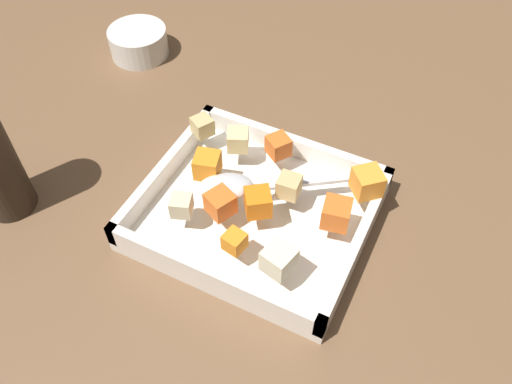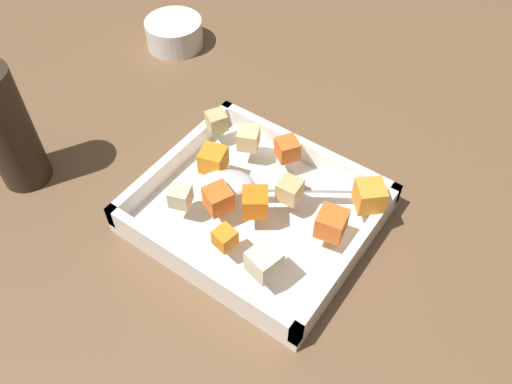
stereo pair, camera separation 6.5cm
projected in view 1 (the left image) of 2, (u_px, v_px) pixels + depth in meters
ground_plane at (266, 218)px, 0.70m from camera, size 4.00×4.00×0.00m
baking_dish at (256, 213)px, 0.69m from camera, size 0.28×0.25×0.05m
carrot_chunk_front_center at (367, 182)px, 0.66m from camera, size 0.05×0.05×0.03m
carrot_chunk_corner_sw at (278, 146)px, 0.70m from camera, size 0.04×0.04×0.03m
carrot_chunk_far_left at (220, 203)px, 0.64m from camera, size 0.04×0.04×0.03m
carrot_chunk_near_left at (262, 204)px, 0.64m from camera, size 0.04×0.04×0.03m
carrot_chunk_corner_nw at (207, 165)px, 0.68m from camera, size 0.04×0.04×0.03m
carrot_chunk_rim_edge at (338, 211)px, 0.63m from camera, size 0.04×0.04×0.03m
carrot_chunk_heap_side at (237, 243)px, 0.61m from camera, size 0.03×0.03×0.02m
potato_chunk_near_spoon at (279, 260)px, 0.59m from camera, size 0.04×0.04×0.03m
potato_chunk_mid_left at (181, 205)px, 0.64m from camera, size 0.03×0.03×0.02m
potato_chunk_heap_top at (202, 126)px, 0.73m from camera, size 0.03×0.03×0.03m
potato_chunk_under_handle at (289, 186)px, 0.66m from camera, size 0.03×0.03×0.03m
potato_chunk_corner_se at (238, 140)px, 0.71m from camera, size 0.04×0.04×0.03m
serving_spoon at (236, 186)px, 0.66m from camera, size 0.20×0.15×0.02m
small_prep_bowl at (139, 42)px, 0.91m from camera, size 0.10×0.10×0.05m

